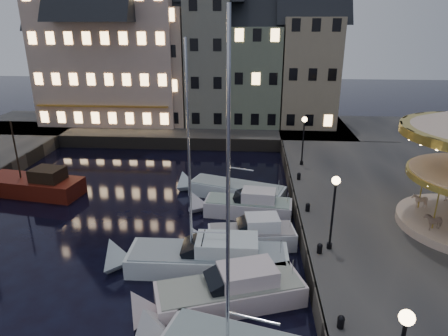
# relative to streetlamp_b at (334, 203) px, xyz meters

# --- Properties ---
(ground) EXTENTS (160.00, 160.00, 0.00)m
(ground) POSITION_rel_streetlamp_b_xyz_m (-7.20, -1.00, -4.02)
(ground) COLOR black
(ground) RESTS_ON ground
(quay_east) EXTENTS (16.00, 56.00, 1.30)m
(quay_east) POSITION_rel_streetlamp_b_xyz_m (6.80, 5.00, -3.37)
(quay_east) COLOR #474442
(quay_east) RESTS_ON ground
(quay_north) EXTENTS (44.00, 12.00, 1.30)m
(quay_north) POSITION_rel_streetlamp_b_xyz_m (-15.20, 27.00, -3.37)
(quay_north) COLOR #474442
(quay_north) RESTS_ON ground
(quaywall_e) EXTENTS (0.15, 44.00, 1.30)m
(quaywall_e) POSITION_rel_streetlamp_b_xyz_m (-1.20, 5.00, -3.37)
(quaywall_e) COLOR #47423A
(quaywall_e) RESTS_ON ground
(quaywall_n) EXTENTS (48.00, 0.15, 1.30)m
(quaywall_n) POSITION_rel_streetlamp_b_xyz_m (-13.20, 21.00, -3.37)
(quaywall_n) COLOR #47423A
(quaywall_n) RESTS_ON ground
(streetlamp_b) EXTENTS (0.44, 0.44, 4.17)m
(streetlamp_b) POSITION_rel_streetlamp_b_xyz_m (0.00, 0.00, 0.00)
(streetlamp_b) COLOR black
(streetlamp_b) RESTS_ON quay_east
(streetlamp_c) EXTENTS (0.44, 0.44, 4.17)m
(streetlamp_c) POSITION_rel_streetlamp_b_xyz_m (0.00, 13.50, 0.00)
(streetlamp_c) COLOR black
(streetlamp_c) RESTS_ON quay_east
(bollard_a) EXTENTS (0.30, 0.30, 0.57)m
(bollard_a) POSITION_rel_streetlamp_b_xyz_m (-0.60, -6.00, -2.41)
(bollard_a) COLOR black
(bollard_a) RESTS_ON quay_east
(bollard_b) EXTENTS (0.30, 0.30, 0.57)m
(bollard_b) POSITION_rel_streetlamp_b_xyz_m (-0.60, -0.50, -2.41)
(bollard_b) COLOR black
(bollard_b) RESTS_ON quay_east
(bollard_c) EXTENTS (0.30, 0.30, 0.57)m
(bollard_c) POSITION_rel_streetlamp_b_xyz_m (-0.60, 4.50, -2.41)
(bollard_c) COLOR black
(bollard_c) RESTS_ON quay_east
(bollard_d) EXTENTS (0.30, 0.30, 0.57)m
(bollard_d) POSITION_rel_streetlamp_b_xyz_m (-0.60, 10.00, -2.41)
(bollard_d) COLOR black
(bollard_d) RESTS_ON quay_east
(townhouse_na) EXTENTS (5.50, 8.00, 12.80)m
(townhouse_na) POSITION_rel_streetlamp_b_xyz_m (-26.70, 29.00, 3.76)
(townhouse_na) COLOR gray
(townhouse_na) RESTS_ON quay_north
(townhouse_nb) EXTENTS (6.16, 8.00, 13.80)m
(townhouse_nb) POSITION_rel_streetlamp_b_xyz_m (-21.25, 29.00, 4.26)
(townhouse_nb) COLOR slate
(townhouse_nb) RESTS_ON quay_north
(townhouse_nc) EXTENTS (6.82, 8.00, 14.80)m
(townhouse_nc) POSITION_rel_streetlamp_b_xyz_m (-15.20, 29.00, 4.76)
(townhouse_nc) COLOR tan
(townhouse_nc) RESTS_ON quay_north
(townhouse_nd) EXTENTS (5.50, 8.00, 15.80)m
(townhouse_nd) POSITION_rel_streetlamp_b_xyz_m (-9.45, 29.00, 5.26)
(townhouse_nd) COLOR slate
(townhouse_nd) RESTS_ON quay_north
(townhouse_ne) EXTENTS (6.16, 8.00, 12.80)m
(townhouse_ne) POSITION_rel_streetlamp_b_xyz_m (-4.00, 29.00, 3.76)
(townhouse_ne) COLOR slate
(townhouse_ne) RESTS_ON quay_north
(townhouse_nf) EXTENTS (6.82, 8.00, 13.80)m
(townhouse_nf) POSITION_rel_streetlamp_b_xyz_m (2.05, 29.00, 4.26)
(townhouse_nf) COLOR gray
(townhouse_nf) RESTS_ON quay_north
(hotel_corner) EXTENTS (17.60, 9.00, 16.80)m
(hotel_corner) POSITION_rel_streetlamp_b_xyz_m (-21.20, 29.00, 5.76)
(hotel_corner) COLOR beige
(hotel_corner) RESTS_ON quay_north
(motorboat_b) EXTENTS (8.09, 4.67, 2.15)m
(motorboat_b) POSITION_rel_streetlamp_b_xyz_m (-5.56, -3.43, -3.37)
(motorboat_b) COLOR silver
(motorboat_b) RESTS_ON ground
(motorboat_c) EXTENTS (9.74, 2.66, 12.98)m
(motorboat_c) POSITION_rel_streetlamp_b_xyz_m (-6.94, -0.50, -3.34)
(motorboat_c) COLOR silver
(motorboat_c) RESTS_ON ground
(motorboat_d) EXTENTS (6.31, 2.80, 2.15)m
(motorboat_d) POSITION_rel_streetlamp_b_xyz_m (-4.61, 2.06, -3.38)
(motorboat_d) COLOR white
(motorboat_d) RESTS_ON ground
(motorboat_e) EXTENTS (7.12, 2.69, 2.15)m
(motorboat_e) POSITION_rel_streetlamp_b_xyz_m (-4.87, 6.26, -3.38)
(motorboat_e) COLOR silver
(motorboat_e) RESTS_ON ground
(motorboat_f) EXTENTS (8.29, 4.53, 11.12)m
(motorboat_f) POSITION_rel_streetlamp_b_xyz_m (-5.91, 9.30, -3.49)
(motorboat_f) COLOR silver
(motorboat_f) RESTS_ON ground
(red_fishing_boat) EXTENTS (8.07, 3.88, 6.02)m
(red_fishing_boat) POSITION_rel_streetlamp_b_xyz_m (-21.21, 8.69, -3.31)
(red_fishing_boat) COLOR #59170E
(red_fishing_boat) RESTS_ON ground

